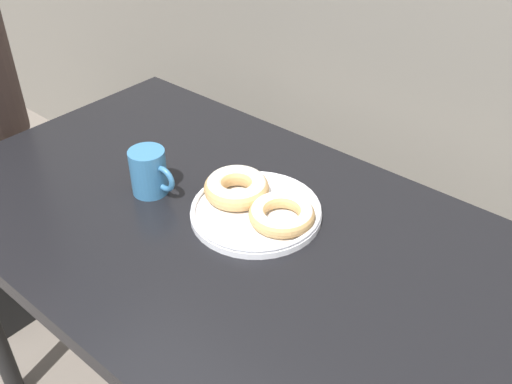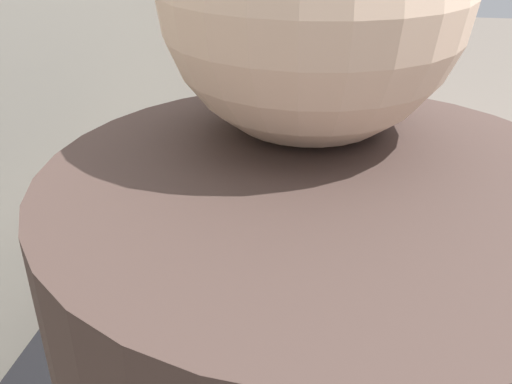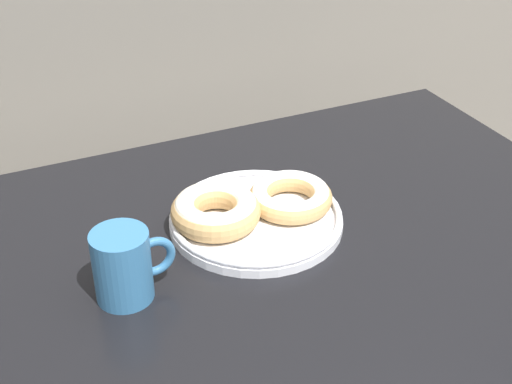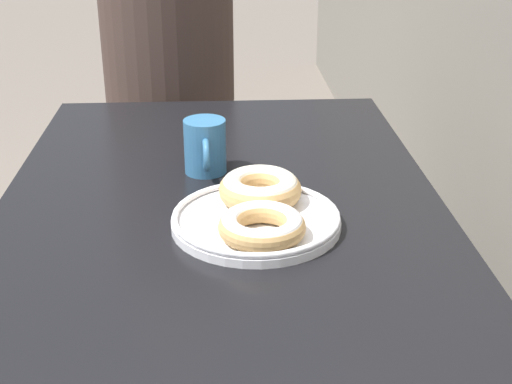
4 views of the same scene
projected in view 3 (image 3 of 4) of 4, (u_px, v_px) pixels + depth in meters
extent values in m
cube|color=black|center=(233.00, 265.00, 1.05)|extent=(1.24, 0.76, 0.04)
cylinder|color=black|center=(399.00, 258.00, 1.70)|extent=(0.05, 0.05, 0.73)
cylinder|color=white|center=(256.00, 221.00, 1.11)|extent=(0.27, 0.27, 0.01)
torus|color=white|center=(256.00, 215.00, 1.10)|extent=(0.27, 0.27, 0.01)
torus|color=tan|center=(290.00, 197.00, 1.12)|extent=(0.18, 0.18, 0.03)
torus|color=white|center=(291.00, 194.00, 1.12)|extent=(0.17, 0.17, 0.03)
torus|color=tan|center=(218.00, 211.00, 1.08)|extent=(0.17, 0.17, 0.04)
torus|color=silver|center=(218.00, 207.00, 1.07)|extent=(0.16, 0.16, 0.03)
cylinder|color=teal|center=(122.00, 266.00, 0.94)|extent=(0.08, 0.08, 0.10)
cylinder|color=#382114|center=(119.00, 238.00, 0.91)|extent=(0.06, 0.06, 0.00)
torus|color=teal|center=(154.00, 257.00, 0.95)|extent=(0.06, 0.02, 0.06)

